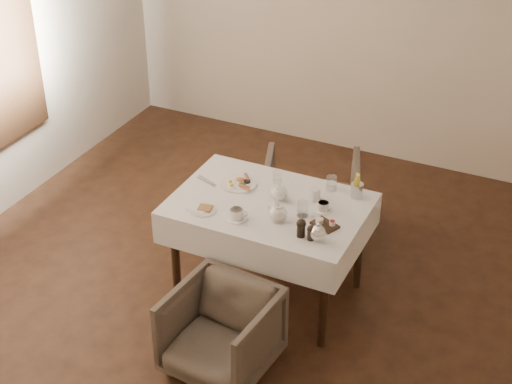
{
  "coord_description": "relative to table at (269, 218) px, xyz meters",
  "views": [
    {
      "loc": [
        1.97,
        -3.79,
        3.53
      ],
      "look_at": [
        0.07,
        0.19,
        0.82
      ],
      "focal_mm": 55.0,
      "sensor_mm": 36.0,
      "label": 1
    }
  ],
  "objects": [
    {
      "name": "silver_pot",
      "position": [
        0.45,
        -0.26,
        0.18
      ],
      "size": [
        0.14,
        0.13,
        0.13
      ],
      "primitive_type": null,
      "rotation": [
        0.0,
        0.0,
        -0.26
      ],
      "color": "white",
      "rests_on": "table"
    },
    {
      "name": "pepper_mill_right",
      "position": [
        0.41,
        -0.27,
        0.17
      ],
      "size": [
        0.06,
        0.06,
        0.1
      ],
      "primitive_type": null,
      "rotation": [
        0.0,
        0.0,
        -0.13
      ],
      "color": "black",
      "rests_on": "table"
    },
    {
      "name": "fries_cup",
      "position": [
        0.5,
        0.32,
        0.2
      ],
      "size": [
        0.08,
        0.08,
        0.18
      ],
      "rotation": [
        0.0,
        0.0,
        0.16
      ],
      "color": "silver",
      "rests_on": "table"
    },
    {
      "name": "glass_left",
      "position": [
        -0.06,
        0.26,
        0.16
      ],
      "size": [
        0.08,
        0.08,
        0.09
      ],
      "primitive_type": "cylinder",
      "rotation": [
        0.0,
        0.0,
        0.38
      ],
      "color": "silver",
      "rests_on": "table"
    },
    {
      "name": "side_plate",
      "position": [
        -0.36,
        -0.27,
        0.12
      ],
      "size": [
        0.18,
        0.17,
        0.02
      ],
      "rotation": [
        0.0,
        0.0,
        -0.02
      ],
      "color": "white",
      "rests_on": "table"
    },
    {
      "name": "cutlery_knife",
      "position": [
        -0.5,
        0.06,
        0.12
      ],
      "size": [
        0.18,
        0.08,
        0.0
      ],
      "primitive_type": "cube",
      "rotation": [
        0.0,
        0.0,
        1.22
      ],
      "color": "silver",
      "rests_on": "table"
    },
    {
      "name": "teacup_far",
      "position": [
        0.36,
        0.07,
        0.14
      ],
      "size": [
        0.12,
        0.12,
        0.06
      ],
      "rotation": [
        0.0,
        0.0,
        -0.11
      ],
      "color": "white",
      "rests_on": "table"
    },
    {
      "name": "armchair_near",
      "position": [
        0.04,
        -0.8,
        -0.36
      ],
      "size": [
        0.66,
        0.68,
        0.57
      ],
      "primitive_type": "imported",
      "rotation": [
        0.0,
        0.0,
        -0.1
      ],
      "color": "#4D4239",
      "rests_on": "ground"
    },
    {
      "name": "cutlery_fork",
      "position": [
        -0.51,
        0.08,
        0.12
      ],
      "size": [
        0.18,
        0.09,
        0.0
      ],
      "primitive_type": "cube",
      "rotation": [
        0.0,
        0.0,
        1.17
      ],
      "color": "silver",
      "rests_on": "table"
    },
    {
      "name": "table",
      "position": [
        0.0,
        0.0,
        0.0
      ],
      "size": [
        1.28,
        0.88,
        0.75
      ],
      "color": "black",
      "rests_on": "ground"
    },
    {
      "name": "armchair_far",
      "position": [
        0.0,
        0.77,
        -0.31
      ],
      "size": [
        0.92,
        0.93,
        0.67
      ],
      "primitive_type": "imported",
      "rotation": [
        0.0,
        0.0,
        3.48
      ],
      "color": "#4D4239",
      "rests_on": "ground"
    },
    {
      "name": "teapot_front",
      "position": [
        0.14,
        -0.16,
        0.18
      ],
      "size": [
        0.19,
        0.17,
        0.12
      ],
      "primitive_type": null,
      "rotation": [
        0.0,
        0.0,
        -0.34
      ],
      "color": "white",
      "rests_on": "table"
    },
    {
      "name": "breakfast_plate",
      "position": [
        -0.29,
        0.13,
        0.13
      ],
      "size": [
        0.25,
        0.25,
        0.03
      ],
      "rotation": [
        0.0,
        0.0,
        0.3
      ],
      "color": "white",
      "rests_on": "table"
    },
    {
      "name": "pepper_mill_left",
      "position": [
        0.34,
        -0.27,
        0.18
      ],
      "size": [
        0.08,
        0.08,
        0.13
      ],
      "primitive_type": null,
      "rotation": [
        0.0,
        0.0,
        -0.39
      ],
      "color": "black",
      "rests_on": "table"
    },
    {
      "name": "creamer",
      "position": [
        0.26,
        0.17,
        0.16
      ],
      "size": [
        0.09,
        0.09,
        0.08
      ],
      "primitive_type": "cylinder",
      "rotation": [
        0.0,
        0.0,
        -0.26
      ],
      "color": "white",
      "rests_on": "table"
    },
    {
      "name": "glass_mid",
      "position": [
        0.26,
        -0.04,
        0.17
      ],
      "size": [
        0.09,
        0.09,
        0.1
      ],
      "primitive_type": "cylinder",
      "rotation": [
        0.0,
        0.0,
        -0.22
      ],
      "color": "silver",
      "rests_on": "table"
    },
    {
      "name": "condiment_board",
      "position": [
        0.43,
        -0.09,
        0.13
      ],
      "size": [
        0.19,
        0.16,
        0.04
      ],
      "rotation": [
        0.0,
        0.0,
        -0.4
      ],
      "color": "black",
      "rests_on": "table"
    },
    {
      "name": "teacup_near",
      "position": [
        -0.11,
        -0.26,
        0.15
      ],
      "size": [
        0.14,
        0.14,
        0.07
      ],
      "rotation": [
        0.0,
        0.0,
        0.27
      ],
      "color": "white",
      "rests_on": "table"
    },
    {
      "name": "glass_right",
      "position": [
        0.31,
        0.34,
        0.17
      ],
      "size": [
        0.08,
        0.08,
        0.1
      ],
      "primitive_type": "cylinder",
      "rotation": [
        0.0,
        0.0,
        -0.05
      ],
      "color": "silver",
      "rests_on": "table"
    },
    {
      "name": "teapot_centre",
      "position": [
        0.04,
        0.07,
        0.18
      ],
      "size": [
        0.15,
        0.12,
        0.12
      ],
      "primitive_type": null,
      "rotation": [
        0.0,
        0.0,
        -0.04
      ],
      "color": "white",
      "rests_on": "table"
    }
  ]
}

